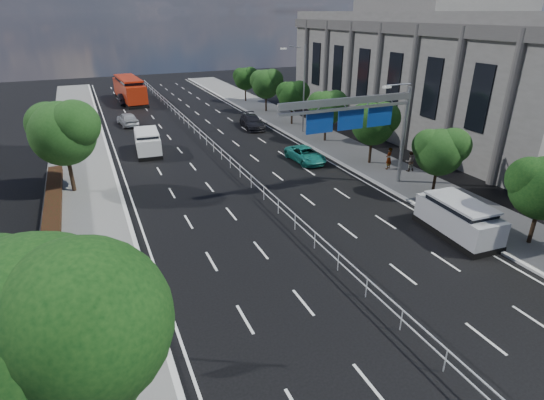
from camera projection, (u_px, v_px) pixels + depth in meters
ground at (355, 287)px, 20.09m from camera, size 160.00×160.00×0.00m
sidewalk_near at (97, 360)px, 15.81m from camera, size 5.00×140.00×0.14m
sidewalk_far at (524, 238)px, 24.32m from camera, size 5.00×140.00×0.14m
kerb_near at (164, 341)px, 16.74m from camera, size 0.25×140.00×0.15m
kerb_far at (493, 247)px, 23.39m from camera, size 0.25×140.00×0.15m
median_fence at (216, 149)px, 38.67m from camera, size 0.05×85.00×1.02m
hedge_near at (47, 292)px, 19.21m from camera, size 1.00×36.00×0.44m
toilet_sign at (100, 293)px, 14.85m from camera, size 1.62×0.18×4.34m
overhead_gantry at (361, 114)px, 28.70m from camera, size 10.24×0.38×7.45m
streetlight_far at (302, 83)px, 43.57m from camera, size 2.78×2.40×9.00m
civic_hall at (431, 71)px, 44.69m from camera, size 14.40×36.00×14.35m
near_tree_big at (41, 332)px, 9.68m from camera, size 5.72×5.33×7.71m
near_tree_back at (63, 130)px, 28.81m from camera, size 4.84×4.51×6.69m
far_tree_c at (440, 149)px, 28.69m from camera, size 3.52×3.28×4.94m
far_tree_d at (374, 122)px, 34.85m from camera, size 3.85×3.59×5.34m
far_tree_e at (327, 106)px, 41.16m from camera, size 3.63×3.38×5.13m
far_tree_f at (293, 94)px, 47.45m from camera, size 3.52×3.28×5.02m
far_tree_g at (266, 82)px, 53.61m from camera, size 3.96×3.69×5.45m
far_tree_h at (245, 77)px, 60.01m from camera, size 3.41×3.18×4.91m
white_minivan at (148, 142)px, 38.77m from camera, size 2.48×5.02×2.12m
red_bus at (129, 89)px, 60.74m from camera, size 3.46×11.61×3.42m
near_car_silver at (127, 119)px, 48.50m from camera, size 2.32×4.52×1.47m
near_car_dark at (124, 98)px, 59.77m from camera, size 1.60×4.54×1.49m
silver_minivan at (458, 219)px, 24.40m from camera, size 2.57×5.32×2.15m
parked_car_teal at (305, 155)px, 36.70m from camera, size 2.28×4.61×1.26m
parked_car_dark at (252, 122)px, 47.26m from camera, size 2.53×5.13×1.43m
pedestrian_a at (389, 158)px, 34.47m from camera, size 0.78×0.68×1.81m
pedestrian_b at (410, 161)px, 34.06m from camera, size 0.85×0.69×1.61m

